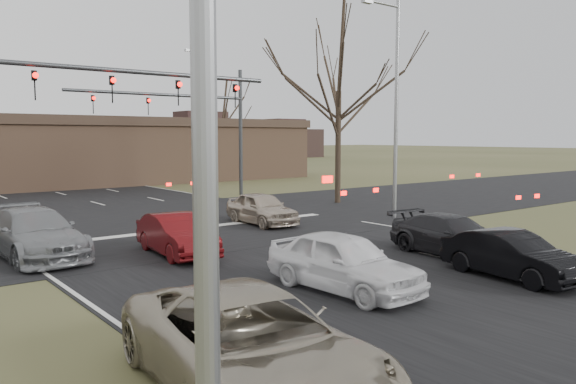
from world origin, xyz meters
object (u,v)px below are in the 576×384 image
object	(u,v)px
streetlight_right_near	(394,97)
car_black_hatch	(512,255)
car_silver_suv	(250,346)
mast_arm_far	(202,116)
car_grey_ahead	(34,233)
building	(59,151)
car_red_ahead	(177,235)
mast_arm_near	(54,99)
car_charcoal_sedan	(453,236)
car_silver_ahead	(262,208)
car_white_sedan	(344,262)
streetlight_right_far	(213,111)

from	to	relation	value
streetlight_right_near	car_black_hatch	size ratio (longest dim) A/B	2.59
car_silver_suv	car_black_hatch	bearing A→B (deg)	15.43
mast_arm_far	car_grey_ahead	size ratio (longest dim) A/B	2.10
building	car_red_ahead	bearing A→B (deg)	-99.35
mast_arm_near	car_charcoal_sedan	world-z (taller)	mast_arm_near
mast_arm_far	car_black_hatch	bearing A→B (deg)	-98.54
building	car_silver_ahead	bearing A→B (deg)	-87.78
building	car_silver_suv	world-z (taller)	building
building	car_silver_suv	xyz separation A→B (m)	(-8.50, -38.84, -1.90)
mast_arm_near	car_silver_ahead	distance (m)	9.35
mast_arm_far	car_white_sedan	xyz separation A→B (m)	(-7.72, -20.60, -4.29)
building	car_charcoal_sedan	distance (m)	34.90
building	car_silver_ahead	world-z (taller)	building
streetlight_right_far	car_grey_ahead	size ratio (longest dim) A/B	1.89
mast_arm_near	car_silver_suv	world-z (taller)	mast_arm_near
car_silver_suv	car_grey_ahead	world-z (taller)	car_grey_ahead
mast_arm_near	streetlight_right_far	xyz separation A→B (m)	(14.55, 14.00, 0.51)
streetlight_right_far	car_black_hatch	distance (m)	27.73
streetlight_right_near	streetlight_right_far	bearing A→B (deg)	88.32
mast_arm_far	streetlight_right_near	world-z (taller)	streetlight_right_near
streetlight_right_near	car_charcoal_sedan	size ratio (longest dim) A/B	2.25
streetlight_right_near	car_silver_ahead	world-z (taller)	streetlight_right_near
car_silver_suv	car_silver_ahead	xyz separation A→B (m)	(9.50, 13.09, -0.07)
car_silver_suv	car_silver_ahead	distance (m)	16.18
streetlight_right_near	car_grey_ahead	size ratio (longest dim) A/B	1.89
car_white_sedan	car_red_ahead	world-z (taller)	car_white_sedan
streetlight_right_far	streetlight_right_near	bearing A→B (deg)	-91.68
car_red_ahead	car_white_sedan	bearing A→B (deg)	-73.35
car_charcoal_sedan	car_grey_ahead	bearing A→B (deg)	148.25
mast_arm_far	car_silver_suv	distance (m)	27.34
car_black_hatch	car_red_ahead	bearing A→B (deg)	131.59
car_white_sedan	car_grey_ahead	world-z (taller)	car_grey_ahead
mast_arm_near	mast_arm_far	bearing A→B (deg)	41.22
building	streetlight_right_near	xyz separation A→B (m)	(6.82, -28.00, 2.92)
car_white_sedan	car_black_hatch	size ratio (longest dim) A/B	1.11
car_charcoal_sedan	mast_arm_far	bearing A→B (deg)	88.90
streetlight_right_far	car_charcoal_sedan	size ratio (longest dim) A/B	2.25
streetlight_right_far	car_white_sedan	distance (m)	27.33
mast_arm_near	car_black_hatch	world-z (taller)	mast_arm_near
car_silver_ahead	car_red_ahead	bearing A→B (deg)	-144.74
car_silver_suv	car_red_ahead	size ratio (longest dim) A/B	1.37
mast_arm_far	car_white_sedan	size ratio (longest dim) A/B	2.59
mast_arm_far	car_charcoal_sedan	world-z (taller)	mast_arm_far
car_grey_ahead	car_black_hatch	bearing A→B (deg)	-51.79
car_white_sedan	mast_arm_far	bearing A→B (deg)	66.42
streetlight_right_far	car_silver_ahead	world-z (taller)	streetlight_right_far
car_white_sedan	car_black_hatch	distance (m)	4.74
mast_arm_far	car_black_hatch	xyz separation A→B (m)	(-3.38, -22.50, -4.38)
car_black_hatch	car_red_ahead	world-z (taller)	car_red_ahead
streetlight_right_near	car_red_ahead	size ratio (longest dim) A/B	2.50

